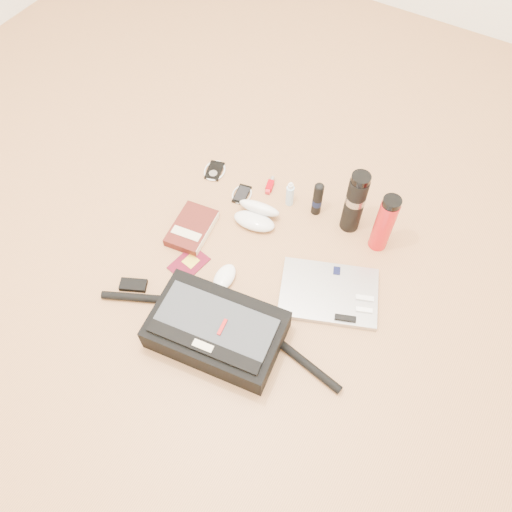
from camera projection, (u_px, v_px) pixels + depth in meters
name	position (u px, v px, depth m)	size (l,w,h in m)	color
ground	(241.00, 290.00, 1.85)	(4.00, 4.00, 0.00)	#AD7648
messenger_bag	(216.00, 329.00, 1.70)	(0.91, 0.33, 0.13)	black
laptop	(329.00, 293.00, 1.82)	(0.42, 0.36, 0.03)	#A5A5A8
book	(192.00, 228.00, 1.97)	(0.17, 0.23, 0.04)	#471510
passport	(189.00, 263.00, 1.90)	(0.12, 0.16, 0.01)	#500818
mouse	(224.00, 277.00, 1.85)	(0.08, 0.13, 0.04)	white
sunglasses_case	(257.00, 215.00, 1.99)	(0.19, 0.17, 0.10)	silver
ipod	(215.00, 171.00, 2.15)	(0.11, 0.12, 0.01)	black
phone	(242.00, 194.00, 2.08)	(0.09, 0.11, 0.01)	black
inhaler	(270.00, 185.00, 2.10)	(0.04, 0.09, 0.02)	#A1000A
spray_bottle	(290.00, 195.00, 2.02)	(0.04, 0.04, 0.12)	#ADD0E8
aerosol_can	(318.00, 199.00, 1.97)	(0.05, 0.05, 0.17)	black
thermos_black	(355.00, 202.00, 1.88)	(0.08, 0.08, 0.29)	black
thermos_red	(384.00, 224.00, 1.84)	(0.09, 0.09, 0.27)	red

